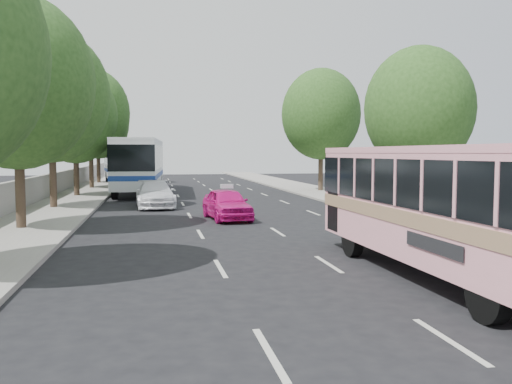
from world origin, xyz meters
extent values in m
plane|color=black|center=(0.00, 0.00, 0.00)|extent=(120.00, 120.00, 0.00)
cube|color=#9E998E|center=(-8.50, 20.00, 0.07)|extent=(4.00, 90.00, 0.15)
cube|color=#9E998E|center=(8.50, 20.00, 0.06)|extent=(4.00, 90.00, 0.12)
cube|color=#9E998E|center=(-10.30, 20.00, 0.90)|extent=(0.30, 90.00, 1.50)
cylinder|color=#38281E|center=(-8.50, 6.00, 1.80)|extent=(0.36, 0.36, 3.61)
ellipsoid|color=#264A1A|center=(-8.50, 6.00, 5.61)|extent=(5.70, 5.70, 6.56)
sphere|color=#264A1A|center=(-8.10, 5.70, 6.75)|extent=(3.71, 3.71, 3.71)
cylinder|color=#38281E|center=(-8.70, 14.00, 1.90)|extent=(0.36, 0.36, 3.80)
ellipsoid|color=#264A1A|center=(-8.70, 14.00, 5.90)|extent=(6.00, 6.00, 6.90)
sphere|color=#264A1A|center=(-8.30, 13.70, 7.10)|extent=(3.90, 3.90, 3.90)
cylinder|color=#38281E|center=(-8.60, 22.00, 1.75)|extent=(0.36, 0.36, 3.50)
ellipsoid|color=#264A1A|center=(-8.60, 22.00, 5.43)|extent=(5.52, 5.52, 6.35)
sphere|color=#264A1A|center=(-8.20, 21.70, 6.53)|extent=(3.59, 3.59, 3.59)
cylinder|color=#38281E|center=(-8.50, 30.00, 2.00)|extent=(0.36, 0.36, 3.99)
ellipsoid|color=#264A1A|center=(-8.50, 30.00, 6.20)|extent=(6.30, 6.30, 7.24)
sphere|color=#264A1A|center=(-8.10, 29.70, 7.46)|extent=(4.09, 4.09, 4.09)
cylinder|color=#38281E|center=(-8.70, 38.00, 1.86)|extent=(0.36, 0.36, 3.72)
ellipsoid|color=#264A1A|center=(-8.70, 38.00, 5.78)|extent=(5.88, 5.88, 6.76)
sphere|color=#264A1A|center=(-8.30, 37.70, 6.96)|extent=(3.82, 3.82, 3.82)
cylinder|color=#38281E|center=(8.70, 8.00, 1.61)|extent=(0.36, 0.36, 3.23)
ellipsoid|color=#264A1A|center=(8.70, 8.00, 5.01)|extent=(5.10, 5.10, 5.87)
sphere|color=#264A1A|center=(9.10, 7.70, 6.04)|extent=(3.32, 3.31, 3.31)
cylinder|color=#38281E|center=(9.00, 24.00, 1.90)|extent=(0.36, 0.36, 3.80)
ellipsoid|color=#264A1A|center=(9.00, 24.00, 5.90)|extent=(6.00, 6.00, 6.90)
sphere|color=#264A1A|center=(9.40, 23.70, 7.10)|extent=(3.90, 3.90, 3.90)
cube|color=#FDA3B1|center=(3.14, -4.00, 1.81)|extent=(2.61, 9.79, 2.61)
cube|color=#9E7A59|center=(3.14, -4.00, 1.51)|extent=(2.65, 9.81, 0.34)
cube|color=black|center=(3.14, -4.00, 2.29)|extent=(2.66, 9.82, 1.07)
cube|color=#FDA3B1|center=(3.14, -4.00, 3.04)|extent=(2.63, 9.81, 0.16)
cylinder|color=black|center=(2.02, -1.09, 0.51)|extent=(0.31, 1.02, 1.01)
cylinder|color=black|center=(4.16, -1.06, 0.51)|extent=(0.31, 1.02, 1.01)
cylinder|color=black|center=(2.13, -7.33, 0.51)|extent=(0.31, 1.02, 1.01)
imported|color=#DB1382|center=(-0.35, 8.18, 0.70)|extent=(2.08, 4.25, 1.40)
imported|color=white|center=(-3.48, 14.36, 0.71)|extent=(2.24, 5.01, 1.43)
cube|color=white|center=(-4.50, 24.30, 2.25)|extent=(3.47, 13.16, 3.31)
cube|color=black|center=(-4.50, 24.30, 2.66)|extent=(3.52, 13.20, 1.63)
cube|color=navy|center=(-4.50, 24.30, 1.41)|extent=(3.51, 13.19, 0.33)
cube|color=white|center=(-4.50, 24.30, 3.83)|extent=(3.49, 13.19, 0.15)
cylinder|color=black|center=(-5.51, 28.48, 0.60)|extent=(0.41, 1.21, 1.19)
cylinder|color=black|center=(-3.04, 28.35, 0.60)|extent=(0.41, 1.21, 1.19)
cylinder|color=black|center=(-5.98, 19.81, 0.60)|extent=(0.41, 1.21, 1.19)
cylinder|color=black|center=(-3.51, 19.67, 0.60)|extent=(0.41, 1.21, 1.19)
cube|color=white|center=(-6.30, 35.55, 2.13)|extent=(4.30, 12.56, 3.13)
cube|color=black|center=(-6.30, 35.55, 2.51)|extent=(4.35, 12.59, 1.54)
cube|color=navy|center=(-6.30, 35.55, 1.33)|extent=(4.34, 12.58, 0.31)
cube|color=white|center=(-6.30, 35.55, 3.62)|extent=(4.32, 12.58, 0.14)
cylinder|color=black|center=(-7.99, 39.26, 0.56)|extent=(0.48, 1.16, 1.13)
cylinder|color=black|center=(-5.69, 39.58, 0.56)|extent=(0.48, 1.16, 1.13)
cylinder|color=black|center=(-6.85, 31.13, 0.56)|extent=(0.48, 1.16, 1.13)
cylinder|color=black|center=(-4.56, 31.45, 0.56)|extent=(0.48, 1.16, 1.13)
cube|color=silver|center=(-0.35, 8.18, 1.49)|extent=(0.57, 0.24, 0.18)
camera|label=1|loc=(-3.56, -15.65, 2.97)|focal=38.00mm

